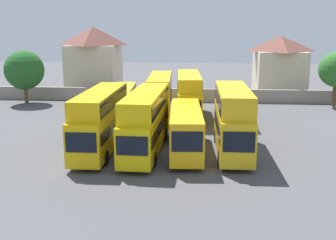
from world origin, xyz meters
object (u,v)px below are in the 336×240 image
object	(u,v)px
bus_6	(160,94)
bus_3	(186,128)
house_terrace_left	(94,60)
bus_8	(230,101)
bus_7	(189,93)
bus_1	(101,117)
house_terrace_centre	(279,65)
bus_2	(146,118)
bus_5	(122,100)
tree_behind_wall	(24,70)
bus_4	(233,117)

from	to	relation	value
bus_6	bus_3	bearing A→B (deg)	11.30
bus_6	house_terrace_left	size ratio (longest dim) A/B	1.16
bus_8	bus_7	bearing A→B (deg)	-86.15
bus_1	house_terrace_left	size ratio (longest dim) A/B	1.13
bus_3	house_terrace_centre	xyz separation A→B (m)	(12.89, 30.86, 2.46)
bus_1	bus_8	world-z (taller)	bus_1
bus_2	bus_6	size ratio (longest dim) A/B	1.00
bus_7	bus_8	world-z (taller)	bus_7
bus_3	bus_5	xyz separation A→B (m)	(-7.70, 12.82, -0.10)
bus_1	bus_2	bearing A→B (deg)	89.46
bus_3	bus_6	distance (m)	13.46
bus_1	bus_3	world-z (taller)	bus_1
bus_8	house_terrace_left	world-z (taller)	house_terrace_left
bus_5	tree_behind_wall	world-z (taller)	tree_behind_wall
bus_6	bus_7	size ratio (longest dim) A/B	1.02
bus_5	bus_7	bearing A→B (deg)	86.35
bus_8	bus_3	bearing A→B (deg)	-18.82
bus_3	house_terrace_centre	size ratio (longest dim) A/B	1.21
bus_4	bus_6	bearing A→B (deg)	-151.65
bus_7	house_terrace_centre	size ratio (longest dim) A/B	1.32
bus_2	bus_3	size ratio (longest dim) A/B	1.11
bus_6	bus_7	distance (m)	3.23
house_terrace_centre	bus_3	bearing A→B (deg)	-112.67
bus_4	bus_6	distance (m)	14.73
bus_7	house_terrace_centre	xyz separation A→B (m)	(13.06, 17.92, 1.71)
bus_3	bus_7	bearing A→B (deg)	177.34
bus_7	house_terrace_left	xyz separation A→B (m)	(-15.11, 16.92, 2.40)
bus_7	house_terrace_centre	world-z (taller)	house_terrace_centre
bus_1	bus_3	bearing A→B (deg)	90.05
bus_5	house_terrace_left	bearing A→B (deg)	-160.57
bus_4	bus_8	xyz separation A→B (m)	(0.73, 13.14, -0.96)
bus_1	bus_4	size ratio (longest dim) A/B	1.12
bus_8	house_terrace_centre	size ratio (longest dim) A/B	1.30
bus_5	bus_7	distance (m)	7.58
bus_5	bus_4	bearing A→B (deg)	37.48
bus_2	bus_4	size ratio (longest dim) A/B	1.15
tree_behind_wall	bus_1	bearing A→B (deg)	-53.01
bus_5	bus_6	distance (m)	4.37
bus_1	bus_2	xyz separation A→B (m)	(3.71, 0.00, -0.02)
bus_6	house_terrace_centre	world-z (taller)	house_terrace_centre
house_terrace_centre	bus_4	bearing A→B (deg)	-106.58
bus_2	bus_5	distance (m)	13.68
bus_1	bus_4	distance (m)	10.64
bus_5	bus_7	xyz separation A→B (m)	(7.53, 0.12, 0.84)
bus_2	bus_8	world-z (taller)	bus_2
bus_1	bus_2	distance (m)	3.71
house_terrace_left	bus_6	bearing A→B (deg)	-54.79
bus_4	house_terrace_left	size ratio (longest dim) A/B	1.01
bus_3	house_terrace_centre	bearing A→B (deg)	153.91
bus_3	tree_behind_wall	world-z (taller)	tree_behind_wall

